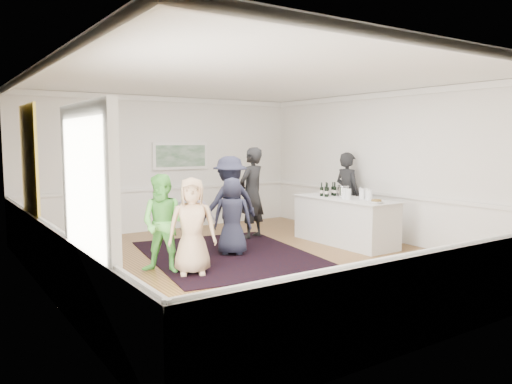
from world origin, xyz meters
TOP-DOWN VIEW (x-y plane):
  - floor at (0.00, 0.00)m, footprint 8.00×8.00m
  - ceiling at (0.00, 0.00)m, footprint 7.00×8.00m
  - wall_left at (-3.50, 0.00)m, footprint 0.02×8.00m
  - wall_right at (3.50, 0.00)m, footprint 0.02×8.00m
  - wall_back at (0.00, 4.00)m, footprint 7.00×0.02m
  - wall_front at (0.00, -4.00)m, footprint 7.00×0.02m
  - wainscoting at (0.00, 0.00)m, footprint 7.00×8.00m
  - mirror at (-3.45, 1.30)m, footprint 0.05×1.25m
  - doorway at (-3.45, -1.90)m, footprint 0.10×1.78m
  - landscape_painting at (0.40, 3.95)m, footprint 1.44×0.06m
  - area_rug at (-0.14, 0.78)m, footprint 3.41×4.16m
  - serving_table at (2.43, 0.33)m, footprint 0.90×2.37m
  - bartender at (3.20, 1.06)m, footprint 0.46×0.69m
  - guest_tan at (-1.31, -0.06)m, footprint 0.91×0.77m
  - guest_green at (-1.63, 0.30)m, footprint 0.99×0.99m
  - guest_lilac at (-0.97, 0.64)m, footprint 0.93×0.58m
  - guest_dark_a at (0.18, 1.25)m, footprint 1.20×0.70m
  - guest_dark_b at (1.14, 1.92)m, footprint 0.85×0.71m
  - guest_navy at (-0.05, 0.77)m, footprint 0.86×0.80m
  - wine_bottles at (2.43, 0.83)m, footprint 0.42×0.29m
  - juice_pitchers at (2.46, -0.02)m, footprint 0.41×0.60m
  - ice_bucket at (2.50, 0.47)m, footprint 0.26×0.26m
  - nut_bowl at (2.29, -0.65)m, footprint 0.26×0.26m

SIDE VIEW (x-z plane):
  - floor at x=0.00m, z-range 0.00..0.00m
  - area_rug at x=-0.14m, z-range 0.00..0.02m
  - serving_table at x=2.43m, z-range 0.00..0.96m
  - wainscoting at x=0.00m, z-range 0.00..1.00m
  - guest_lilac at x=-0.97m, z-range 0.00..1.47m
  - guest_navy at x=-0.05m, z-range 0.00..1.47m
  - guest_tan at x=-1.31m, z-range 0.00..1.58m
  - guest_green at x=-1.63m, z-range 0.00..1.62m
  - guest_dark_a at x=0.18m, z-range 0.00..1.85m
  - bartender at x=3.20m, z-range 0.00..1.89m
  - nut_bowl at x=2.29m, z-range 0.96..1.04m
  - guest_dark_b at x=1.14m, z-range 0.00..2.01m
  - ice_bucket at x=2.50m, z-range 0.95..1.20m
  - juice_pitchers at x=2.46m, z-range 0.96..1.20m
  - wine_bottles at x=2.43m, z-range 0.96..1.27m
  - doorway at x=-3.45m, z-range 0.14..2.70m
  - wall_left at x=-3.50m, z-range 0.00..3.20m
  - wall_right at x=3.50m, z-range 0.00..3.20m
  - wall_back at x=0.00m, z-range 0.00..3.20m
  - wall_front at x=0.00m, z-range 0.00..3.20m
  - landscape_painting at x=0.40m, z-range 1.45..2.11m
  - mirror at x=-3.45m, z-range 0.88..2.73m
  - ceiling at x=0.00m, z-range 3.19..3.21m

